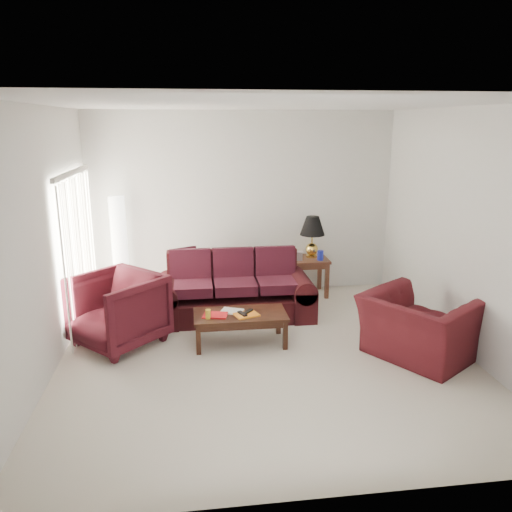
# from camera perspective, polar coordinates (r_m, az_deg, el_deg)

# --- Properties ---
(floor) EXTENTS (5.00, 5.00, 0.00)m
(floor) POSITION_cam_1_polar(r_m,az_deg,el_deg) (6.36, 1.02, -11.18)
(floor) COLOR beige
(floor) RESTS_ON ground
(blinds) EXTENTS (0.10, 2.00, 2.16)m
(blinds) POSITION_cam_1_polar(r_m,az_deg,el_deg) (7.32, -19.62, 0.49)
(blinds) COLOR silver
(blinds) RESTS_ON ground
(sofa) EXTENTS (2.35, 1.12, 0.94)m
(sofa) POSITION_cam_1_polar(r_m,az_deg,el_deg) (7.35, -2.47, -3.53)
(sofa) COLOR black
(sofa) RESTS_ON ground
(throw_pillow) EXTENTS (0.44, 0.35, 0.41)m
(throw_pillow) POSITION_cam_1_polar(r_m,az_deg,el_deg) (7.89, -8.16, -0.47)
(throw_pillow) COLOR black
(throw_pillow) RESTS_ON sofa
(end_table) EXTENTS (0.61, 0.61, 0.63)m
(end_table) POSITION_cam_1_polar(r_m,az_deg,el_deg) (8.40, 6.12, -2.31)
(end_table) COLOR #52281C
(end_table) RESTS_ON ground
(table_lamp) EXTENTS (0.47, 0.47, 0.69)m
(table_lamp) POSITION_cam_1_polar(r_m,az_deg,el_deg) (8.30, 6.43, 2.19)
(table_lamp) COLOR gold
(table_lamp) RESTS_ON end_table
(clock) EXTENTS (0.15, 0.09, 0.14)m
(clock) POSITION_cam_1_polar(r_m,az_deg,el_deg) (8.13, 4.84, -0.04)
(clock) COLOR silver
(clock) RESTS_ON end_table
(blue_canister) EXTENTS (0.13, 0.13, 0.16)m
(blue_canister) POSITION_cam_1_polar(r_m,az_deg,el_deg) (8.19, 7.36, 0.07)
(blue_canister) COLOR #18229D
(blue_canister) RESTS_ON end_table
(picture_frame) EXTENTS (0.13, 0.16, 0.05)m
(picture_frame) POSITION_cam_1_polar(r_m,az_deg,el_deg) (8.38, 4.95, 0.49)
(picture_frame) COLOR silver
(picture_frame) RESTS_ON end_table
(floor_lamp) EXTENTS (0.37, 0.37, 1.73)m
(floor_lamp) POSITION_cam_1_polar(r_m,az_deg,el_deg) (8.16, -15.31, 0.71)
(floor_lamp) COLOR white
(floor_lamp) RESTS_ON ground
(armchair_left) EXTENTS (1.44, 1.44, 0.94)m
(armchair_left) POSITION_cam_1_polar(r_m,az_deg,el_deg) (6.70, -15.63, -5.97)
(armchair_left) COLOR #3C0D15
(armchair_left) RESTS_ON ground
(armchair_right) EXTENTS (1.55, 1.60, 0.79)m
(armchair_right) POSITION_cam_1_polar(r_m,az_deg,el_deg) (6.45, 18.04, -7.74)
(armchair_right) COLOR #410F14
(armchair_right) RESTS_ON ground
(coffee_table) EXTENTS (1.31, 0.88, 0.42)m
(coffee_table) POSITION_cam_1_polar(r_m,az_deg,el_deg) (6.57, -1.80, -8.26)
(coffee_table) COLOR black
(coffee_table) RESTS_ON ground
(magazine_red) EXTENTS (0.35, 0.29, 0.02)m
(magazine_red) POSITION_cam_1_polar(r_m,az_deg,el_deg) (6.43, -4.68, -6.75)
(magazine_red) COLOR #B41216
(magazine_red) RESTS_ON coffee_table
(magazine_white) EXTENTS (0.33, 0.30, 0.02)m
(magazine_white) POSITION_cam_1_polar(r_m,az_deg,el_deg) (6.55, -2.79, -6.30)
(magazine_white) COLOR white
(magazine_white) RESTS_ON coffee_table
(magazine_orange) EXTENTS (0.35, 0.31, 0.02)m
(magazine_orange) POSITION_cam_1_polar(r_m,az_deg,el_deg) (6.42, -1.10, -6.72)
(magazine_orange) COLOR orange
(magazine_orange) RESTS_ON coffee_table
(remote_a) EXTENTS (0.12, 0.18, 0.02)m
(remote_a) POSITION_cam_1_polar(r_m,az_deg,el_deg) (6.41, -1.57, -6.60)
(remote_a) COLOR black
(remote_a) RESTS_ON coffee_table
(remote_b) EXTENTS (0.16, 0.17, 0.02)m
(remote_b) POSITION_cam_1_polar(r_m,az_deg,el_deg) (6.47, -0.94, -6.35)
(remote_b) COLOR black
(remote_b) RESTS_ON coffee_table
(yellow_glass) EXTENTS (0.08, 0.08, 0.12)m
(yellow_glass) POSITION_cam_1_polar(r_m,az_deg,el_deg) (6.33, -5.50, -6.63)
(yellow_glass) COLOR yellow
(yellow_glass) RESTS_ON coffee_table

